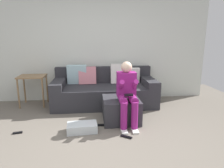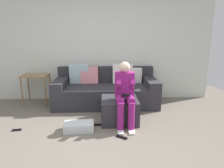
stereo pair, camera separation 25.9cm
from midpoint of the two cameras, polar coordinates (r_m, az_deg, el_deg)
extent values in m
plane|color=#6B6359|center=(2.93, -2.44, -18.14)|extent=(7.16, 7.16, 0.00)
cube|color=silver|center=(4.95, -2.40, 9.99)|extent=(5.51, 0.10, 2.49)
cube|color=#2D2D33|center=(4.59, -0.10, -3.23)|extent=(2.29, 0.98, 0.44)
cube|color=#2D2D33|center=(4.89, -0.26, 2.78)|extent=(2.29, 0.16, 0.38)
cube|color=#2D2D33|center=(4.60, -12.89, 0.30)|extent=(0.26, 0.98, 0.15)
cube|color=#2D2D33|center=(4.66, 12.51, 0.50)|extent=(0.26, 0.98, 0.15)
cube|color=silver|center=(4.77, -7.82, 2.80)|extent=(0.45, 0.14, 0.45)
cube|color=pink|center=(4.75, -4.91, 2.56)|extent=(0.41, 0.17, 0.42)
cube|color=white|center=(4.82, 7.85, 2.38)|extent=(0.37, 0.17, 0.37)
cube|color=white|center=(4.76, 4.58, 2.96)|extent=(0.47, 0.20, 0.48)
cube|color=#2D2D33|center=(3.74, 4.12, -7.32)|extent=(0.66, 0.68, 0.43)
cube|color=#8C1E72|center=(3.53, 5.64, -0.17)|extent=(0.33, 0.22, 0.44)
sphere|color=beige|center=(3.47, 5.75, 4.76)|extent=(0.19, 0.19, 0.19)
cylinder|color=#8C1E72|center=(3.41, 4.42, -4.42)|extent=(0.13, 0.34, 0.13)
cylinder|color=#8C1E72|center=(3.34, 4.68, -9.09)|extent=(0.11, 0.11, 0.46)
cube|color=white|center=(3.38, 4.71, -13.34)|extent=(0.10, 0.22, 0.03)
cylinder|color=#8C1E72|center=(3.39, 3.96, -0.62)|extent=(0.08, 0.34, 0.27)
cylinder|color=#8C1E72|center=(3.44, 7.41, -4.36)|extent=(0.13, 0.34, 0.13)
cylinder|color=#8C1E72|center=(3.36, 7.75, -9.00)|extent=(0.11, 0.11, 0.46)
cube|color=white|center=(3.41, 7.79, -13.22)|extent=(0.10, 0.22, 0.03)
cylinder|color=#8C1E72|center=(3.42, 7.85, -0.59)|extent=(0.08, 0.35, 0.28)
cube|color=black|center=(3.32, 6.16, -3.19)|extent=(0.14, 0.06, 0.03)
cube|color=silver|center=(3.43, -7.22, -11.99)|extent=(0.51, 0.31, 0.14)
cube|color=olive|center=(4.85, -19.58, 2.34)|extent=(0.58, 0.47, 0.03)
cylinder|color=olive|center=(4.82, -22.92, -2.20)|extent=(0.04, 0.04, 0.66)
cylinder|color=olive|center=(4.66, -16.96, -2.22)|extent=(0.04, 0.04, 0.66)
cylinder|color=olive|center=(5.19, -21.35, -1.00)|extent=(0.04, 0.04, 0.66)
cylinder|color=olive|center=(5.04, -15.80, -0.98)|extent=(0.04, 0.04, 0.66)
cube|color=black|center=(3.22, 5.17, -14.88)|extent=(0.18, 0.14, 0.02)
cube|color=black|center=(3.61, -1.68, -11.55)|extent=(0.19, 0.06, 0.02)
cube|color=black|center=(3.73, -23.69, -11.92)|extent=(0.15, 0.07, 0.02)
camera|label=1|loc=(0.13, -88.17, 0.43)|focal=32.09mm
camera|label=2|loc=(0.13, 91.83, -0.43)|focal=32.09mm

